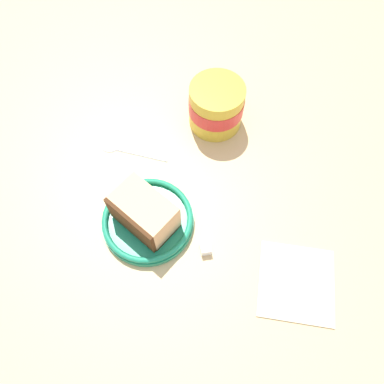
% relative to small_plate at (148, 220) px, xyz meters
% --- Properties ---
extents(ground_plane, '(1.20, 1.20, 0.03)m').
position_rel_small_plate_xyz_m(ground_plane, '(0.08, 0.05, -0.02)').
color(ground_plane, tan).
extents(small_plate, '(0.15, 0.15, 0.02)m').
position_rel_small_plate_xyz_m(small_plate, '(0.00, 0.00, 0.00)').
color(small_plate, '#1E8C66').
rests_on(small_plate, ground_plane).
extents(cake_slice, '(0.12, 0.11, 0.07)m').
position_rel_small_plate_xyz_m(cake_slice, '(-0.00, -0.00, 0.03)').
color(cake_slice, '#472814').
rests_on(cake_slice, small_plate).
extents(tea_mug, '(0.10, 0.12, 0.09)m').
position_rel_small_plate_xyz_m(tea_mug, '(0.13, 0.21, 0.04)').
color(tea_mug, gold).
rests_on(tea_mug, ground_plane).
extents(teaspoon, '(0.13, 0.05, 0.01)m').
position_rel_small_plate_xyz_m(teaspoon, '(-0.05, 0.15, -0.01)').
color(teaspoon, silver).
rests_on(teaspoon, ground_plane).
extents(folded_napkin, '(0.14, 0.14, 0.01)m').
position_rel_small_plate_xyz_m(folded_napkin, '(0.23, -0.11, -0.01)').
color(folded_napkin, beige).
rests_on(folded_napkin, ground_plane).
extents(sugar_cube, '(0.02, 0.02, 0.02)m').
position_rel_small_plate_xyz_m(sugar_cube, '(0.09, -0.05, -0.00)').
color(sugar_cube, white).
rests_on(sugar_cube, ground_plane).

